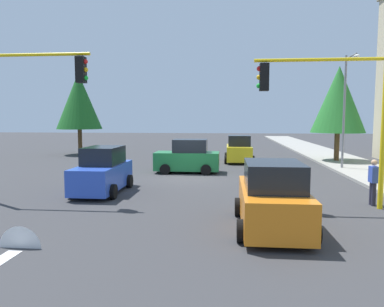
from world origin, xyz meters
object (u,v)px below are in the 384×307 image
car_green (188,157)px  pedestrian_crossing (373,181)px  car_orange (272,198)px  car_yellow (239,150)px  street_lamp_curbside (347,99)px  traffic_signal_near_left (330,100)px  car_blue (103,172)px  traffic_signal_near_right (22,96)px  tree_roadside_mid (338,100)px  tree_opposite_side (79,101)px

car_green → pedestrian_crossing: 10.72m
car_orange → pedestrian_crossing: car_orange is taller
car_green → pedestrian_crossing: bearing=45.8°
car_green → car_yellow: 6.33m
street_lamp_curbside → car_orange: (12.39, -5.81, -3.45)m
traffic_signal_near_left → pedestrian_crossing: (-0.52, 1.79, -2.92)m
car_orange → car_blue: bearing=-124.9°
pedestrian_crossing → traffic_signal_near_right: bearing=-87.7°
street_lamp_curbside → car_yellow: (-3.86, -6.27, -3.45)m
tree_roadside_mid → pedestrian_crossing: bearing=-10.8°
car_orange → pedestrian_crossing: (-3.30, 4.05, 0.01)m
traffic_signal_near_left → tree_opposite_side: 24.54m
car_yellow → traffic_signal_near_right: bearing=-32.7°
car_blue → car_yellow: 13.17m
street_lamp_curbside → pedestrian_crossing: 9.88m
car_orange → traffic_signal_near_right: bearing=-107.0°
street_lamp_curbside → pedestrian_crossing: street_lamp_curbside is taller
car_blue → pedestrian_crossing: bearing=82.9°
traffic_signal_near_left → traffic_signal_near_right: 11.36m
traffic_signal_near_left → pedestrian_crossing: 3.46m
car_orange → car_yellow: bearing=-178.4°
street_lamp_curbside → car_yellow: street_lamp_curbside is taller
car_yellow → pedestrian_crossing: (12.95, 4.51, 0.01)m
car_yellow → tree_opposite_side: bearing=-108.0°
car_yellow → car_orange: bearing=1.6°
traffic_signal_near_left → car_blue: 9.58m
tree_roadside_mid → car_blue: bearing=-47.6°
traffic_signal_near_left → car_orange: size_ratio=1.30×
tree_opposite_side → car_green: tree_opposite_side is taller
car_blue → pedestrian_crossing: 10.80m
car_green → car_orange: size_ratio=0.91×
tree_opposite_side → car_green: (10.00, 10.76, -3.83)m
car_green → traffic_signal_near_right: bearing=-34.3°
street_lamp_curbside → car_yellow: bearing=-121.6°
car_orange → tree_roadside_mid: bearing=158.5°
street_lamp_curbside → car_blue: (7.74, -12.48, -3.45)m
car_blue → car_orange: (4.65, 6.67, 0.00)m
car_blue → pedestrian_crossing: size_ratio=2.31×
traffic_signal_near_left → tree_opposite_side: tree_opposite_side is taller
traffic_signal_near_right → car_green: traffic_signal_near_right is taller
traffic_signal_near_left → car_yellow: (-13.47, -2.72, -2.93)m
car_blue → car_orange: size_ratio=0.95×
traffic_signal_near_left → car_green: (-8.00, -5.89, -2.93)m
tree_roadside_mid → car_blue: 18.36m
traffic_signal_near_right → car_yellow: 16.31m
traffic_signal_near_left → car_blue: traffic_signal_near_left is taller
pedestrian_crossing → car_yellow: bearing=-160.8°
car_green → car_orange: same height
tree_roadside_mid → car_yellow: size_ratio=1.84×
traffic_signal_near_right → tree_roadside_mid: 21.04m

